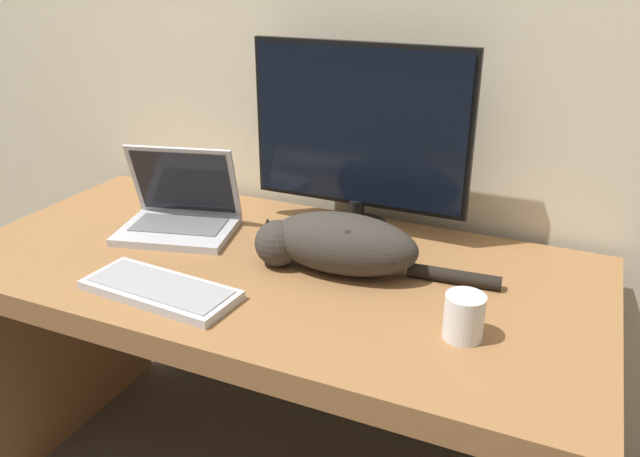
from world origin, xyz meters
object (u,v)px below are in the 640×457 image
Objects in this scene: monitor at (359,136)px; coffee_mug at (464,317)px; laptop at (180,215)px; external_keyboard at (160,290)px; cat at (337,242)px.

coffee_mug is (0.37, -0.40, -0.21)m from monitor.
coffee_mug is (0.80, -0.20, -0.00)m from laptop.
external_keyboard is 0.41m from cat.
cat is at bearing 44.54° from external_keyboard.
external_keyboard is 0.64m from coffee_mug.
laptop is 0.35m from external_keyboard.
cat is at bearing -80.04° from monitor.
coffee_mug is at bearing -28.49° from laptop.
laptop reaches higher than coffee_mug.
monitor is 0.52m from laptop.
coffee_mug is at bearing 13.11° from external_keyboard.
cat is (0.04, -0.24, -0.19)m from monitor.
laptop is 0.60× the size of cat.
coffee_mug reaches higher than external_keyboard.
cat reaches higher than external_keyboard.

